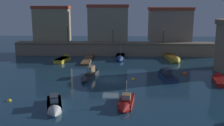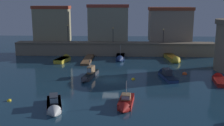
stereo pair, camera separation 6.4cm
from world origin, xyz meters
The scene contains 18 objects.
ground_plane centered at (0.00, 0.00, 0.00)m, with size 110.29×110.29×0.00m, color #19384C.
quay_wall centered at (0.00, 19.88, 1.46)m, with size 43.92×3.29×2.90m.
old_town_backdrop centered at (2.06, 23.57, 6.71)m, with size 36.56×5.96×8.44m.
pier_dock centered at (-5.28, 13.74, 0.21)m, with size 1.69×9.28×0.70m.
quay_lamp_0 centered at (-10.43, 19.88, 5.42)m, with size 0.32×0.32×3.85m.
quay_lamp_1 centered at (-0.40, 19.88, 5.10)m, with size 0.32×0.32×3.30m.
quay_lamp_2 centered at (10.61, 19.88, 4.95)m, with size 0.32×0.32×3.04m.
moored_boat_0 centered at (-3.37, 0.76, 0.52)m, with size 2.44×7.04×3.05m.
moored_boat_1 centered at (-9.97, 13.18, 0.40)m, with size 2.96×5.49×1.71m.
moored_boat_2 centered at (1.27, 14.87, 0.41)m, with size 1.83×6.53×3.42m.
moored_boat_4 centered at (12.01, 14.28, 0.43)m, with size 2.68×7.47×1.74m.
moored_boat_5 centered at (8.62, 2.04, 0.43)m, with size 2.62×6.89×2.63m.
moored_boat_6 centered at (2.17, -10.98, 0.43)m, with size 2.13×5.47×3.22m.
moored_boat_7 centered at (16.20, -0.20, 0.28)m, with size 2.39×5.68×1.62m.
moored_boat_8 centered at (-5.65, -12.08, 0.40)m, with size 3.05×6.09×1.90m.
mooring_buoy_0 centered at (3.44, 0.22, 0.00)m, with size 0.59×0.59×0.59m, color yellow.
mooring_buoy_1 centered at (11.97, 3.67, 0.00)m, with size 0.78×0.78×0.78m, color #EA4C19.
mooring_buoy_2 centered at (-11.72, -9.64, 0.00)m, with size 0.51×0.51×0.51m, color yellow.
Camera 2 is at (1.87, -39.87, 11.53)m, focal length 43.63 mm.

